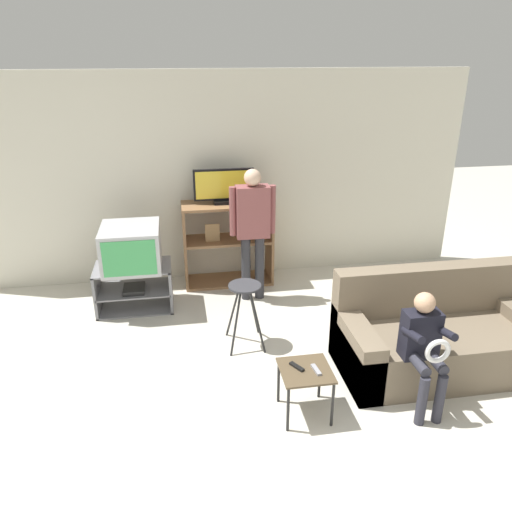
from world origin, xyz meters
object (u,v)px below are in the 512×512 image
object	(u,v)px
media_shelf	(228,243)
person_seated_child	(424,343)
tv_stand	(135,288)
folding_stool	(245,298)
couch	(436,338)
person_standing_adult	(253,223)
television_main	(131,247)
remote_control_white	(316,370)
remote_control_black	(297,367)
snack_table	(305,376)
television_flat	(224,187)

from	to	relation	value
media_shelf	person_seated_child	bearing A→B (deg)	-64.28
tv_stand	folding_stool	world-z (taller)	folding_stool
tv_stand	media_shelf	bearing A→B (deg)	24.48
tv_stand	couch	bearing A→B (deg)	-29.96
person_standing_adult	couch	bearing A→B (deg)	-48.53
couch	person_seated_child	xyz separation A→B (m)	(-0.42, -0.51, 0.30)
television_main	remote_control_white	xyz separation A→B (m)	(1.54, -2.14, -0.32)
couch	remote_control_black	bearing A→B (deg)	-163.90
snack_table	remote_control_white	world-z (taller)	remote_control_white
remote_control_white	person_seated_child	world-z (taller)	person_seated_child
person_seated_child	tv_stand	bearing A→B (deg)	138.50
television_main	remote_control_black	distance (m)	2.52
tv_stand	person_seated_child	xyz separation A→B (m)	(2.45, -2.16, 0.35)
folding_stool	remote_control_black	xyz separation A→B (m)	(0.26, -1.09, -0.09)
remote_control_white	remote_control_black	bearing A→B (deg)	147.24
person_standing_adult	folding_stool	bearing A→B (deg)	-103.56
tv_stand	remote_control_white	xyz separation A→B (m)	(1.56, -2.14, 0.19)
snack_table	remote_control_black	distance (m)	0.10
remote_control_black	television_flat	bearing A→B (deg)	65.16
person_standing_adult	remote_control_black	bearing A→B (deg)	-89.36
television_main	person_standing_adult	world-z (taller)	person_standing_adult
remote_control_white	person_standing_adult	world-z (taller)	person_standing_adult
television_flat	remote_control_white	world-z (taller)	television_flat
television_main	television_flat	bearing A→B (deg)	26.41
television_main	couch	distance (m)	3.33
folding_stool	remote_control_white	bearing A→B (deg)	-70.64
couch	television_main	bearing A→B (deg)	149.99
television_flat	folding_stool	world-z (taller)	television_flat
television_flat	couch	distance (m)	2.97
tv_stand	television_main	bearing A→B (deg)	-16.23
media_shelf	remote_control_black	xyz separation A→B (m)	(0.26, -2.60, -0.10)
television_main	person_standing_adult	distance (m)	1.39
folding_stool	remote_control_black	distance (m)	1.13
media_shelf	remote_control_white	distance (m)	2.70
tv_stand	folding_stool	distance (m)	1.54
television_flat	snack_table	world-z (taller)	television_flat
tv_stand	remote_control_black	world-z (taller)	tv_stand
media_shelf	folding_stool	xyz separation A→B (m)	(-0.00, -1.51, -0.01)
television_flat	couch	bearing A→B (deg)	-51.60
tv_stand	television_main	size ratio (longest dim) A/B	1.29
tv_stand	person_standing_adult	xyz separation A→B (m)	(1.39, 0.02, 0.71)
television_flat	person_standing_adult	xyz separation A→B (m)	(0.27, -0.53, -0.30)
tv_stand	snack_table	size ratio (longest dim) A/B	1.99
snack_table	folding_stool	bearing A→B (deg)	106.25
remote_control_white	couch	world-z (taller)	couch
remote_control_white	person_seated_child	distance (m)	0.91
remote_control_white	person_standing_adult	size ratio (longest dim) A/B	0.09
tv_stand	couch	size ratio (longest dim) A/B	0.47
tv_stand	couch	distance (m)	3.31
television_flat	person_seated_child	world-z (taller)	television_flat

